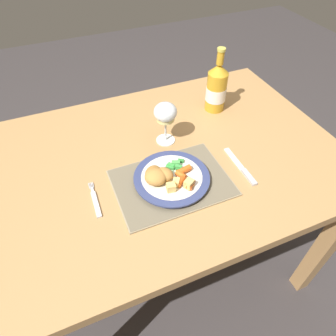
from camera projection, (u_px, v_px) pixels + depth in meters
The scene contains 12 objects.
ground_plane at pixel (167, 259), 1.55m from camera, with size 6.00×6.00×0.00m, color #383333.
dining_table at pixel (166, 175), 1.09m from camera, with size 1.20×0.83×0.74m.
placemat at pixel (172, 183), 0.93m from camera, with size 0.35×0.25×0.01m.
dinner_plate at pixel (172, 178), 0.92m from camera, with size 0.23×0.23×0.02m.
breaded_croquettes at pixel (157, 175), 0.89m from camera, with size 0.11×0.10×0.04m.
green_beans_pile at pixel (176, 166), 0.93m from camera, with size 0.07×0.05×0.02m.
glazed_carrots at pixel (184, 177), 0.90m from camera, with size 0.07×0.09×0.02m.
fork at pixel (95, 202), 0.87m from camera, with size 0.02×0.14×0.01m.
table_knife at pixel (242, 169), 0.97m from camera, with size 0.02×0.18×0.01m.
wine_glass at pixel (165, 114), 0.99m from camera, with size 0.08×0.08×0.15m.
bottle at pixel (217, 88), 1.14m from camera, with size 0.08×0.08×0.25m.
roast_potatoes at pixel (179, 185), 0.87m from camera, with size 0.08×0.05×0.03m.
Camera 1 is at (-0.28, -0.69, 1.44)m, focal length 32.00 mm.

